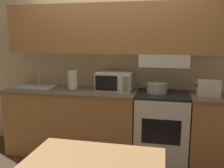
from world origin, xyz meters
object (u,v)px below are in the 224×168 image
cooking_pot (157,87)px  sink_basin (35,87)px  microwave (115,81)px  paper_towel_roll (73,81)px  stove_range (161,128)px  toaster (208,88)px

cooking_pot → sink_basin: 1.73m
microwave → sink_basin: bearing=-175.5°
microwave → paper_towel_roll: bearing=-170.0°
stove_range → toaster: (0.55, -0.01, 0.56)m
stove_range → toaster: bearing=-1.4°
stove_range → microwave: 0.88m
cooking_pot → sink_basin: sink_basin is taller
stove_range → cooking_pot: bearing=150.7°
paper_towel_roll → stove_range: bearing=0.8°
stove_range → sink_basin: bearing=-179.8°
paper_towel_roll → cooking_pot: bearing=2.9°
stove_range → sink_basin: 1.87m
microwave → paper_towel_roll: 0.58m
microwave → sink_basin: size_ratio=0.85×
microwave → cooking_pot: bearing=-4.2°
sink_basin → paper_towel_roll: bearing=-1.0°
sink_basin → microwave: bearing=4.5°
sink_basin → paper_towel_roll: 0.59m
microwave → paper_towel_roll: size_ratio=1.82×
cooking_pot → stove_range: bearing=-29.3°
cooking_pot → toaster: size_ratio=1.27×
stove_range → paper_towel_roll: 1.36m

